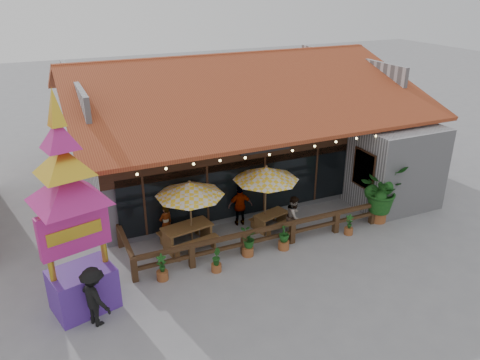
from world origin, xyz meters
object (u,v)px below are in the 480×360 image
umbrella_right (266,174)px  tropical_plant (382,191)px  picnic_table_right (271,218)px  thai_sign_tower (68,193)px  picnic_table_left (187,233)px  umbrella_left (190,189)px  pedestrian (94,297)px

umbrella_right → tropical_plant: 4.90m
picnic_table_right → thai_sign_tower: 8.47m
picnic_table_left → tropical_plant: size_ratio=0.85×
picnic_table_right → tropical_plant: tropical_plant is taller
picnic_table_left → thai_sign_tower: size_ratio=0.28×
umbrella_left → thai_sign_tower: size_ratio=0.44×
umbrella_left → tropical_plant: size_ratio=1.34×
tropical_plant → pedestrian: (-11.61, -1.67, -0.45)m
picnic_table_left → thai_sign_tower: bearing=-152.2°
umbrella_right → pedestrian: 7.78m
tropical_plant → pedestrian: 11.74m
pedestrian → tropical_plant: bearing=-109.3°
umbrella_right → tropical_plant: (4.59, -1.36, -1.01)m
umbrella_right → picnic_table_right: (0.24, -0.07, -1.95)m
picnic_table_right → picnic_table_left: bearing=179.4°
picnic_table_left → thai_sign_tower: (-3.98, -2.09, 3.26)m
thai_sign_tower → tropical_plant: bearing=3.7°
thai_sign_tower → pedestrian: bearing=-76.1°
umbrella_left → thai_sign_tower: thai_sign_tower is taller
umbrella_right → thai_sign_tower: thai_sign_tower is taller
umbrella_right → thai_sign_tower: bearing=-163.6°
picnic_table_left → thai_sign_tower: thai_sign_tower is taller
picnic_table_right → pedestrian: pedestrian is taller
picnic_table_left → picnic_table_right: (3.51, -0.04, -0.14)m
umbrella_left → tropical_plant: 7.86m
picnic_table_left → tropical_plant: (7.86, -1.32, 0.79)m
picnic_table_left → picnic_table_right: size_ratio=1.25×
umbrella_left → umbrella_right: umbrella_right is taller
umbrella_right → pedestrian: umbrella_right is taller
umbrella_right → picnic_table_right: bearing=-16.2°
picnic_table_right → tropical_plant: bearing=-16.5°
umbrella_right → pedestrian: size_ratio=1.79×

